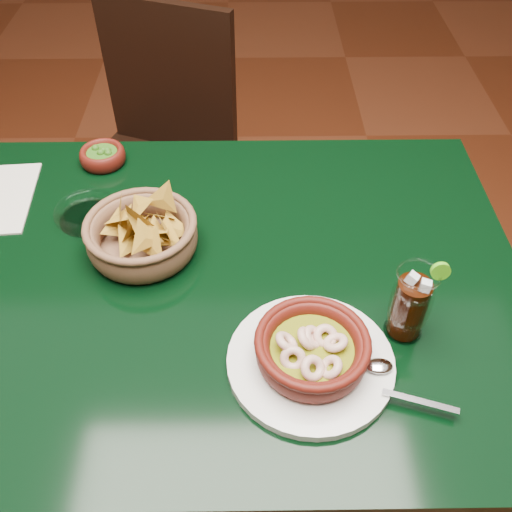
{
  "coord_description": "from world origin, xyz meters",
  "views": [
    {
      "loc": [
        0.13,
        -0.67,
        1.46
      ],
      "look_at": [
        0.14,
        -0.02,
        0.81
      ],
      "focal_mm": 40.0,
      "sensor_mm": 36.0,
      "label": 1
    }
  ],
  "objects_px": {
    "dining_table": "(180,310)",
    "dining_chair": "(158,157)",
    "cola_drink": "(410,304)",
    "chip_basket": "(142,235)",
    "shrimp_plate": "(312,352)"
  },
  "relations": [
    {
      "from": "chip_basket",
      "to": "cola_drink",
      "type": "height_order",
      "value": "cola_drink"
    },
    {
      "from": "dining_table",
      "to": "cola_drink",
      "type": "xyz_separation_m",
      "value": [
        0.37,
        -0.13,
        0.16
      ]
    },
    {
      "from": "dining_table",
      "to": "shrimp_plate",
      "type": "relative_size",
      "value": 3.75
    },
    {
      "from": "dining_chair",
      "to": "shrimp_plate",
      "type": "relative_size",
      "value": 2.8
    },
    {
      "from": "dining_chair",
      "to": "chip_basket",
      "type": "relative_size",
      "value": 3.92
    },
    {
      "from": "shrimp_plate",
      "to": "cola_drink",
      "type": "relative_size",
      "value": 2.16
    },
    {
      "from": "dining_chair",
      "to": "cola_drink",
      "type": "distance_m",
      "value": 1.02
    },
    {
      "from": "dining_chair",
      "to": "chip_basket",
      "type": "xyz_separation_m",
      "value": [
        0.08,
        -0.64,
        0.29
      ]
    },
    {
      "from": "dining_table",
      "to": "dining_chair",
      "type": "distance_m",
      "value": 0.73
    },
    {
      "from": "cola_drink",
      "to": "dining_chair",
      "type": "bearing_deg",
      "value": 121.32
    },
    {
      "from": "dining_chair",
      "to": "chip_basket",
      "type": "bearing_deg",
      "value": -83.02
    },
    {
      "from": "cola_drink",
      "to": "dining_table",
      "type": "bearing_deg",
      "value": 161.02
    },
    {
      "from": "dining_chair",
      "to": "cola_drink",
      "type": "height_order",
      "value": "cola_drink"
    },
    {
      "from": "dining_table",
      "to": "shrimp_plate",
      "type": "xyz_separation_m",
      "value": [
        0.22,
        -0.19,
        0.13
      ]
    },
    {
      "from": "cola_drink",
      "to": "chip_basket",
      "type": "bearing_deg",
      "value": 156.45
    }
  ]
}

